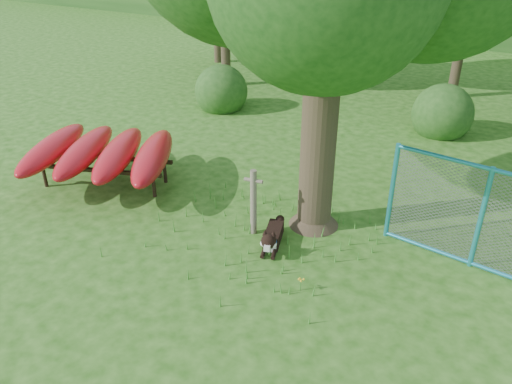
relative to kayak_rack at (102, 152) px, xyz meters
The scene contains 8 objects.
ground 4.37m from the kayak_rack, 17.28° to the right, with size 80.00×80.00×0.00m, color #205310.
wooden_post 4.20m from the kayak_rack, ahead, with size 0.39×0.15×1.41m.
kayak_rack is the anchor object (origin of this frame).
husky_dog 4.81m from the kayak_rack, ahead, with size 0.63×1.25×0.57m.
fence_section 8.28m from the kayak_rack, ahead, with size 3.41×0.49×3.34m.
wildflower_clump 5.99m from the kayak_rack, 11.22° to the right, with size 0.12×0.11×0.26m.
shrub_left 6.35m from the kayak_rack, 98.25° to the left, with size 1.80×1.80×1.80m, color #214E19.
shrub_mid 9.88m from the kayak_rack, 51.72° to the left, with size 1.80×1.80×1.80m, color #214E19.
Camera 1 is at (4.61, -6.09, 5.52)m, focal length 35.00 mm.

